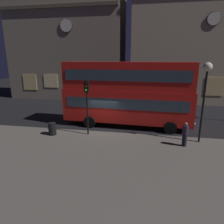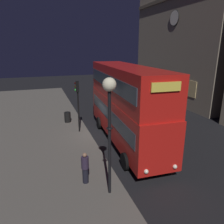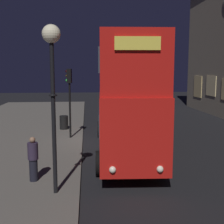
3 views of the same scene
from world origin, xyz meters
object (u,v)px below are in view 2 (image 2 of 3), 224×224
Objects in this scene: street_lamp at (109,105)px; pedestrian at (85,168)px; double_decker_bus at (125,101)px; traffic_light_near_kerb at (78,96)px; litter_bin at (68,117)px.

street_lamp is 3.82m from pedestrian.
double_decker_bus is 4.06m from traffic_light_near_kerb.
traffic_light_near_kerb is at bearing -129.46° from double_decker_bus.
street_lamp reaches higher than pedestrian.
traffic_light_near_kerb reaches higher than pedestrian.
traffic_light_near_kerb is at bearing 179.66° from street_lamp.
double_decker_bus is 6.74× the size of pedestrian.
pedestrian is (4.39, -3.98, -2.16)m from double_decker_bus.
traffic_light_near_kerb is at bearing 12.15° from litter_bin.
pedestrian is at bearing -39.37° from double_decker_bus.
traffic_light_near_kerb is at bearing -164.95° from pedestrian.
pedestrian is (-1.17, -0.93, -3.52)m from street_lamp.
pedestrian reaches higher than litter_bin.
litter_bin is at bearing -143.81° from double_decker_bus.
traffic_light_near_kerb is 8.40m from street_lamp.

